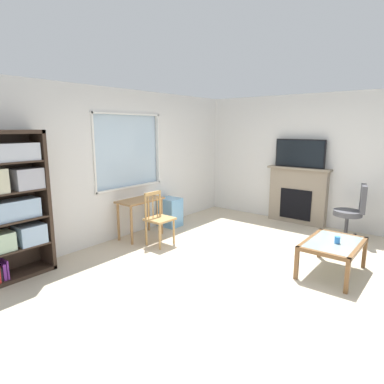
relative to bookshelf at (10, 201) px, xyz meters
name	(u,v)px	position (x,y,z in m)	size (l,w,h in m)	color
ground	(248,268)	(2.19, -2.29, -1.05)	(6.43, 6.06, 0.02)	beige
wall_back_with_window	(128,165)	(2.20, 0.24, 0.25)	(5.43, 0.15, 2.63)	silver
wall_right	(318,161)	(4.97, -2.29, 0.28)	(0.12, 5.26, 2.63)	silver
bookshelf	(10,201)	(0.00, 0.00, 0.00)	(0.90, 0.38, 1.94)	#38281E
desk_under_window	(140,206)	(2.14, -0.11, -0.46)	(0.83, 0.45, 0.70)	#A37547
wooden_chair	(158,218)	(2.07, -0.62, -0.57)	(0.43, 0.41, 0.90)	tan
plastic_drawer_unit	(170,212)	(2.99, -0.06, -0.75)	(0.35, 0.40, 0.57)	#72ADDB
fireplace	(298,195)	(4.81, -1.97, -0.45)	(0.26, 1.28, 1.17)	gray
tv	(300,153)	(4.79, -1.97, 0.41)	(0.06, 1.01, 0.57)	black
office_chair	(353,209)	(4.38, -3.14, -0.48)	(0.58, 0.57, 1.00)	#4C4C51
coffee_table	(333,246)	(2.73, -3.27, -0.65)	(1.00, 0.67, 0.45)	#8C9E99
sippy_cup	(337,240)	(2.71, -3.33, -0.54)	(0.07, 0.07, 0.09)	#337FD6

